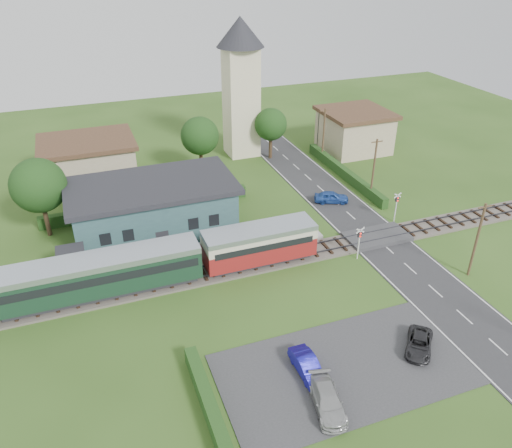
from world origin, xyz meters
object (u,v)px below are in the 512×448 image
object	(u,v)px
train	(59,283)
car_park_dark	(419,344)
equipment_hut	(72,263)
crossing_signal_far	(397,203)
pedestrian_far	(79,268)
house_east	(354,130)
pedestrian_near	(248,238)
house_west	(89,162)
car_park_blue	(307,366)
crossing_signal_near	(359,239)
church_tower	(241,78)
car_on_road	(331,197)
car_park_silver	(327,401)
station_building	(153,208)

from	to	relation	value
train	car_park_dark	world-z (taller)	train
equipment_hut	crossing_signal_far	world-z (taller)	crossing_signal_far
train	car_park_dark	size ratio (longest dim) A/B	11.71
train	pedestrian_far	bearing A→B (deg)	62.21
house_east	pedestrian_near	size ratio (longest dim) A/B	5.38
house_west	car_park_blue	world-z (taller)	house_west
house_east	crossing_signal_near	size ratio (longest dim) A/B	2.69
crossing_signal_far	train	bearing A→B (deg)	-175.81
church_tower	crossing_signal_near	xyz separation A→B (m)	(1.40, -28.41, -8.08)
house_west	car_on_road	distance (m)	28.53
pedestrian_near	car_on_road	bearing A→B (deg)	-130.06
car_park_blue	pedestrian_far	size ratio (longest dim) A/B	2.17
crossing_signal_near	car_on_road	bearing A→B (deg)	74.21
crossing_signal_far	car_park_blue	xyz separation A→B (m)	(-17.56, -15.87, -1.45)
car_park_blue	pedestrian_near	bearing A→B (deg)	84.20
equipment_hut	train	size ratio (longest dim) A/B	0.06
crossing_signal_near	car_park_silver	bearing A→B (deg)	-126.53
house_east	pedestrian_far	size ratio (longest dim) A/B	5.14
church_tower	car_park_blue	bearing A→B (deg)	-102.79
church_tower	car_on_road	size ratio (longest dim) A/B	4.69
crossing_signal_near	pedestrian_far	distance (m)	24.55
crossing_signal_far	station_building	bearing A→B (deg)	164.37
equipment_hut	house_east	world-z (taller)	house_east
equipment_hut	house_west	size ratio (longest dim) A/B	0.24
car_park_blue	crossing_signal_far	bearing A→B (deg)	41.64
station_building	car_park_blue	size ratio (longest dim) A/B	4.30
car_park_silver	car_park_dark	bearing A→B (deg)	26.62
house_west	train	bearing A→B (deg)	-100.04
car_park_blue	station_building	bearing A→B (deg)	104.59
equipment_hut	car_park_blue	bearing A→B (deg)	-49.90
crossing_signal_near	car_park_blue	distance (m)	15.23
crossing_signal_far	car_on_road	distance (m)	7.51
equipment_hut	crossing_signal_far	bearing A→B (deg)	-1.46
train	station_building	bearing A→B (deg)	44.76
equipment_hut	station_building	xyz separation A→B (m)	(8.00, 5.79, 0.95)
station_building	train	distance (m)	12.78
house_east	equipment_hut	bearing A→B (deg)	-153.68
house_west	house_east	size ratio (longest dim) A/B	1.23
equipment_hut	house_west	world-z (taller)	house_west
car_on_road	pedestrian_far	distance (m)	27.64
house_west	car_park_dark	size ratio (longest dim) A/B	2.93
car_on_road	pedestrian_far	size ratio (longest dim) A/B	2.19
car_park_silver	car_park_dark	xyz separation A→B (m)	(8.46, 2.28, -0.10)
crossing_signal_near	car_park_silver	size ratio (longest dim) A/B	0.78
station_building	train	xyz separation A→B (m)	(-9.07, -8.99, -0.52)
crossing_signal_far	car_park_dark	size ratio (longest dim) A/B	0.89
equipment_hut	crossing_signal_near	world-z (taller)	crossing_signal_near
church_tower	pedestrian_far	bearing A→B (deg)	-134.27
train	house_east	distance (m)	44.84
house_east	car_park_silver	world-z (taller)	house_east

